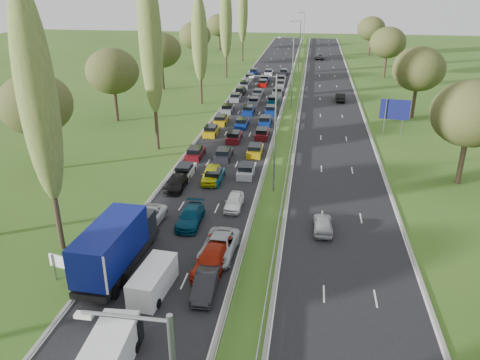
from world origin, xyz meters
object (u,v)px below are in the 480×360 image
at_px(white_van_front, 110,353).
at_px(direction_sign, 395,111).
at_px(white_van_rear, 154,279).
at_px(near_car_3, 176,183).
at_px(info_sign, 59,264).
at_px(near_car_2, 146,218).
at_px(blue_lorry, 116,244).

height_order(white_van_front, direction_sign, direction_sign).
distance_m(white_van_rear, direction_sign, 45.38).
distance_m(near_car_3, info_sign, 17.57).
xyz_separation_m(white_van_rear, direction_sign, (21.63, 39.81, 2.57)).
xyz_separation_m(near_car_2, info_sign, (-3.43, -8.84, 0.62)).
bearing_deg(blue_lorry, direction_sign, 58.88).
bearing_deg(info_sign, blue_lorry, 28.73).
relative_size(near_car_2, info_sign, 2.49).
bearing_deg(blue_lorry, near_car_3, 92.06).
bearing_deg(white_van_rear, white_van_front, -85.86).
height_order(white_van_front, white_van_rear, white_van_front).
bearing_deg(white_van_rear, direction_sign, 66.42).
relative_size(near_car_3, white_van_front, 0.86).
bearing_deg(white_van_rear, near_car_3, 105.98).
bearing_deg(blue_lorry, info_sign, -148.61).
bearing_deg(blue_lorry, near_car_2, 94.34).
bearing_deg(white_van_front, near_car_2, 99.47).
relative_size(white_van_rear, info_sign, 2.31).
bearing_deg(white_van_front, info_sign, 130.10).
relative_size(near_car_2, near_car_3, 1.12).
bearing_deg(direction_sign, blue_lorry, -123.79).
distance_m(near_car_3, white_van_front, 24.90).
relative_size(near_car_2, white_van_front, 0.96).
height_order(blue_lorry, direction_sign, direction_sign).
bearing_deg(white_van_rear, blue_lorry, 153.28).
bearing_deg(direction_sign, near_car_3, -138.07).
xyz_separation_m(near_car_3, info_sign, (-3.79, -17.15, 0.67)).
bearing_deg(direction_sign, white_van_front, -114.75).
relative_size(near_car_3, info_sign, 2.22).
height_order(near_car_3, direction_sign, direction_sign).
relative_size(near_car_3, direction_sign, 0.90).
xyz_separation_m(near_car_2, white_van_rear, (3.74, -9.04, 0.25)).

